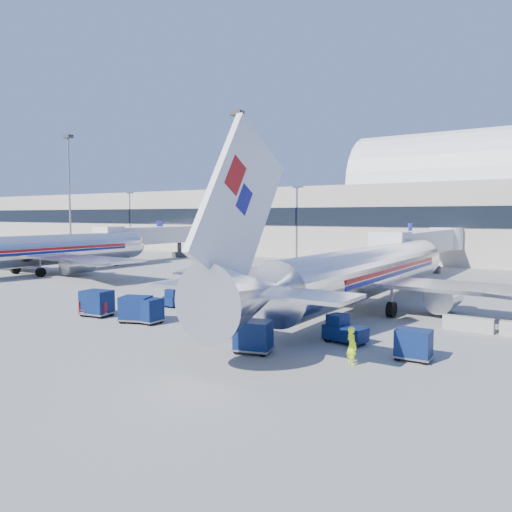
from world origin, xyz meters
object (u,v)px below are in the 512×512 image
Objects in this scene: mast_far_west at (69,176)px; cart_open_red at (97,311)px; airliner_mid at (35,251)px; tug_left at (176,298)px; cart_train_c at (97,303)px; cart_solo_far at (414,344)px; jetbridge_near at (425,242)px; barrier_near at (468,324)px; ramp_worker at (352,346)px; tug_lead at (229,319)px; tug_right at (344,330)px; airliner_main at (363,273)px; cart_train_a at (147,310)px; cart_solo_near at (253,336)px; jetbridge_mid at (170,235)px; cart_train_b at (136,309)px; mast_west at (237,164)px.

mast_far_west is 68.11m from cart_open_red.
airliner_mid is 29.72m from tug_left.
cart_train_c is 22.19m from cart_solo_far.
barrier_near is (10.40, -28.81, -3.48)m from jetbridge_near.
cart_train_c is 1.24× the size of ramp_worker.
mast_far_west reaches higher than airliner_mid.
tug_lead is 10.68m from cart_train_c.
jetbridge_near reaches higher than tug_right.
cart_train_a is (-10.42, -12.02, -2.02)m from airliner_main.
cart_train_a is 10.18m from cart_solo_near.
cart_solo_near is at bearing -15.04° from cart_train_c.
ramp_worker is (19.91, -0.88, 0.54)m from cart_open_red.
cart_solo_near is at bearing -29.65° from mast_far_west.
jetbridge_mid is at bearing 153.62° from tug_right.
mast_far_west is at bearing 160.25° from barrier_near.
cart_solo_near is 1.21× the size of ramp_worker.
cart_open_red is at bearing -178.69° from cart_solo_far.
cart_open_red is at bearing 34.01° from ramp_worker.
jetbridge_near is 40.85m from cart_open_red.
airliner_main is 16.95× the size of tug_left.
cart_train_a is 0.79× the size of cart_open_red.
cart_train_c is at bearing -159.95° from tug_right.
airliner_mid is 13.42× the size of tug_lead.
airliner_mid is at bearing 77.03° from tug_left.
cart_train_b reaches higher than tug_lead.
cart_train_b is at bearing -153.07° from barrier_near.
jetbridge_mid is at bearing 1.81° from mast_far_west.
cart_train_a reaches higher than cart_open_red.
jetbridge_near reaches higher than barrier_near.
cart_train_a is at bearing -48.44° from jetbridge_mid.
ramp_worker is at bearing -27.75° from tug_lead.
ramp_worker is at bearing -24.90° from cart_train_b.
cart_train_b is at bearing -163.49° from tug_left.
tug_lead is 1.23× the size of cart_solo_near.
cart_open_red is at bearing -141.00° from airliner_main.
tug_left is at bearing -108.07° from jetbridge_near.
tug_right is at bearing -101.77° from tug_left.
mast_west is at bearing 64.79° from airliner_mid.
tug_left is 6.36m from cart_train_c.
cart_solo_near is at bearing -18.73° from airliner_mid.
cart_train_c reaches higher than tug_left.
cart_train_a is 0.85× the size of cart_solo_near.
barrier_near is at bearing -19.75° from mast_far_west.
jetbridge_mid is at bearing 109.05° from cart_train_b.
jetbridge_mid is 59.23m from tug_right.
barrier_near reaches higher than cart_open_red.
airliner_main reaches higher than tug_left.
airliner_main reaches higher than cart_train_b.
airliner_main is at bearing -40.36° from mast_west.
cart_train_a is 0.79× the size of cart_train_b.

